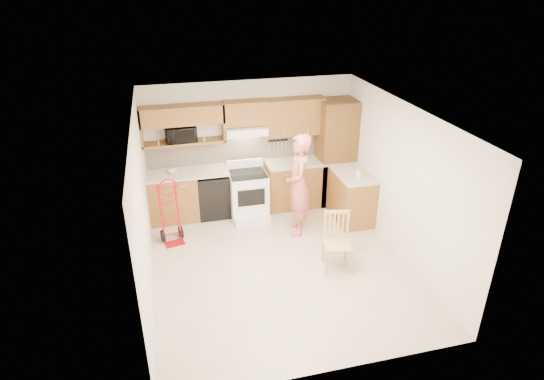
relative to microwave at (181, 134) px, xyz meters
name	(u,v)px	position (x,y,z in m)	size (l,w,h in m)	color
floor	(280,265)	(1.30, -2.08, -1.65)	(4.00, 4.50, 0.02)	#BDAD94
ceiling	(281,113)	(1.30, -2.08, 0.87)	(4.00, 4.50, 0.02)	white
wall_back	(250,145)	(1.30, 0.17, -0.39)	(4.00, 0.02, 2.50)	beige
wall_front	(335,287)	(1.30, -4.34, -0.39)	(4.00, 0.02, 2.50)	beige
wall_left	(142,211)	(-0.71, -2.08, -0.39)	(0.02, 4.50, 2.50)	beige
wall_right	(402,181)	(3.31, -2.08, -0.39)	(0.02, 4.50, 2.50)	beige
backsplash	(250,147)	(1.30, 0.15, -0.44)	(3.92, 0.03, 0.55)	#C8B494
lower_cab_left	(173,197)	(-0.25, -0.14, -1.19)	(0.90, 0.60, 0.90)	brown
dishwasher	(213,194)	(0.50, -0.14, -1.21)	(0.60, 0.60, 0.85)	black
lower_cab_right	(295,184)	(2.13, -0.14, -1.19)	(1.14, 0.60, 0.90)	brown
countertop_left	(187,173)	(0.05, -0.13, -0.72)	(1.50, 0.63, 0.04)	beige
countertop_right	(295,162)	(2.13, -0.13, -0.72)	(1.14, 0.63, 0.04)	beige
cab_return_right	(351,197)	(3.00, -0.94, -1.19)	(0.60, 1.00, 0.90)	brown
countertop_return	(353,174)	(3.00, -0.94, -0.72)	(0.63, 1.00, 0.04)	beige
pantry_tall	(335,152)	(2.95, -0.14, -0.59)	(0.70, 0.60, 2.10)	#5A3815
upper_cab_left	(182,115)	(0.05, 0.00, 0.34)	(1.50, 0.33, 0.34)	brown
upper_shelf_mw	(184,142)	(0.05, 0.00, -0.17)	(1.50, 0.33, 0.04)	brown
upper_cab_center	(245,113)	(1.18, 0.00, 0.30)	(0.76, 0.33, 0.44)	brown
upper_cab_right	(294,117)	(2.13, 0.00, 0.16)	(1.14, 0.33, 0.70)	brown
range_hood	(246,130)	(1.18, -0.06, -0.01)	(0.76, 0.46, 0.14)	white
knife_strip	(278,144)	(1.85, 0.12, -0.40)	(0.40, 0.05, 0.29)	black
microwave	(181,134)	(0.00, 0.00, 0.00)	(0.53, 0.36, 0.29)	black
range	(249,192)	(1.15, -0.39, -1.12)	(0.71, 0.93, 1.04)	white
person	(298,185)	(1.88, -1.16, -0.71)	(0.67, 0.44, 1.85)	#C75E54
hand_truck	(171,214)	(-0.33, -0.97, -1.09)	(0.43, 0.39, 1.09)	#AA0C15
dining_chair	(337,243)	(2.15, -2.39, -1.17)	(0.42, 0.46, 0.93)	tan
soap_bottle	(358,173)	(3.00, -1.14, -0.60)	(0.09, 0.09, 0.19)	white
bowl	(174,172)	(-0.18, -0.13, -0.67)	(0.20, 0.20, 0.05)	white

